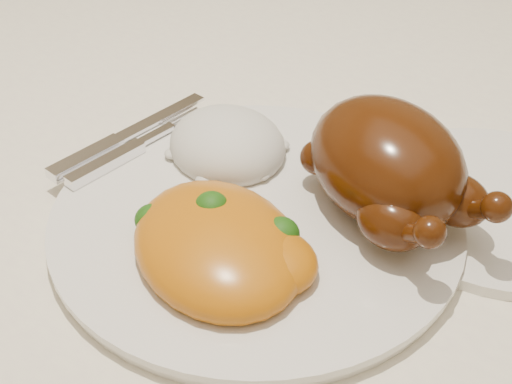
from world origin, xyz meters
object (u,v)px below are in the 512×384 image
Objects in this scene: side_plate at (496,203)px; roast_chicken at (389,165)px; dining_table at (284,228)px; dinner_plate at (256,219)px.

roast_chicken is at bearing -131.17° from side_plate.
dining_table is at bearing -171.91° from side_plate.
dinner_plate is 0.19m from side_plate.
dinner_plate is at bearing -114.10° from roast_chicken.
dinner_plate is (0.05, -0.11, 0.11)m from dining_table.
side_plate is at bearing 8.09° from dining_table.
dinner_plate is 1.49× the size of side_plate.
roast_chicken is at bearing 41.34° from dinner_plate.
dinner_plate is at bearing -134.96° from side_plate.
dinner_plate reaches higher than dining_table.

